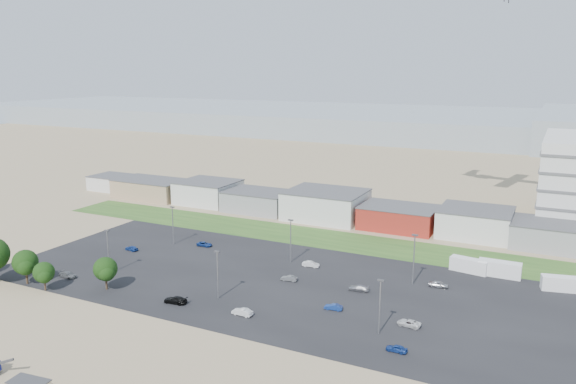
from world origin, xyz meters
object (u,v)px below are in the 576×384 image
Objects in this scene: parked_car_12 at (358,288)px; parked_car_9 at (205,244)px; parked_car_0 at (409,323)px; parked_car_13 at (242,312)px; parked_car_10 at (68,275)px; parked_car_3 at (175,300)px; parked_car_7 at (289,278)px; parked_car_8 at (438,284)px; parked_car_1 at (333,307)px; parked_car_2 at (397,348)px; box_trailer_a at (469,265)px; parked_car_5 at (132,248)px; parked_car_11 at (311,264)px.

parked_car_9 is at bearing -109.17° from parked_car_12.
parked_car_13 is (-27.75, -8.82, 0.08)m from parked_car_0.
parked_car_3 is at bearing -87.97° from parked_car_10.
parked_car_3 is 1.16× the size of parked_car_13.
parked_car_3 is 35.54m from parked_car_12.
parked_car_7 is 30.24m from parked_car_8.
parked_car_2 is at bearing 47.89° from parked_car_1.
parked_car_9 is at bearing -160.12° from parked_car_3.
parked_car_10 is (-75.19, -40.89, -0.88)m from box_trailer_a.
parked_car_8 reaches higher than parked_car_5.
parked_car_13 is (-28.66, -28.70, -0.01)m from parked_car_8.
parked_car_2 is 0.85× the size of parked_car_13.
parked_car_5 is 0.90× the size of parked_car_13.
parked_car_0 is 60.53m from parked_car_9.
parked_car_5 reaches higher than parked_car_0.
parked_car_3 is 28.54m from parked_car_10.
parked_car_8 is at bearing -178.95° from parked_car_2.
parked_car_1 is 17.77m from parked_car_2.
parked_car_12 is (-12.91, 11.02, 0.02)m from parked_car_0.
parked_car_12 is at bearing -126.60° from parked_car_11.
parked_car_13 is (-32.72, -40.57, -0.85)m from box_trailer_a.
parked_car_10 is at bearing -87.51° from parked_car_1.
parked_car_10 is (-70.22, -9.15, 0.04)m from parked_car_0.
parked_car_0 is 33.29m from parked_car_11.
parked_car_10 is (-56.17, -9.68, 0.06)m from parked_car_1.
parked_car_3 reaches higher than parked_car_8.
box_trailer_a is at bearing 177.92° from parked_car_0.
parked_car_13 reaches higher than parked_car_5.
parked_car_13 is (42.76, -19.53, 0.04)m from parked_car_5.
parked_car_0 is 1.01× the size of parked_car_12.
parked_car_12 is 24.77m from parked_car_13.
parked_car_1 is 56.99m from parked_car_10.
parked_car_9 is (-29.03, 11.56, -0.02)m from parked_car_7.
parked_car_3 is (-42.22, -0.23, 0.09)m from parked_car_2.
parked_car_0 is 16.97m from parked_car_12.
parked_car_8 is at bearing -94.76° from parked_car_11.
parked_car_8 reaches higher than parked_car_2.
parked_car_0 is at bearing -112.71° from parked_car_9.
parked_car_10 is at bearing -75.77° from parked_car_0.
parked_car_8 is at bearing 136.84° from parked_car_13.
parked_car_2 is at bearing 9.99° from parked_car_0.
parked_car_11 reaches higher than parked_car_5.
parked_car_13 is at bearing 73.14° from parked_car_5.
parked_car_7 is at bearing 96.47° from parked_car_5.
parked_car_0 is 1.07× the size of parked_car_8.
parked_car_1 is 22.95m from parked_car_11.
parked_car_10 reaches higher than parked_car_9.
parked_car_1 is at bearing 48.82° from parked_car_7.
parked_car_8 is 40.56m from parked_car_13.
parked_car_3 is 13.97m from parked_car_13.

